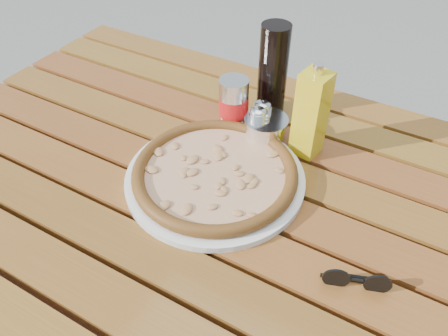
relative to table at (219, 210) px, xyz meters
The scene contains 10 objects.
table is the anchor object (origin of this frame).
plate 0.08m from the table, 151.82° to the left, with size 0.36×0.36×0.01m, color silver.
pizza 0.10m from the table, 151.82° to the left, with size 0.39×0.39×0.03m.
pepper_shaker 0.23m from the table, 91.29° to the left, with size 0.07×0.07×0.08m.
oregano_shaker 0.21m from the table, 90.68° to the left, with size 0.07×0.07×0.08m.
dark_bottle 0.34m from the table, 94.10° to the left, with size 0.07×0.07×0.22m, color black.
soda_can 0.24m from the table, 110.59° to the left, with size 0.08×0.08×0.12m.
olive_oil_cruet 0.28m from the table, 59.41° to the left, with size 0.06×0.06×0.21m.
parmesan_tin 0.20m from the table, 84.14° to the left, with size 0.11×0.11×0.07m.
sunglasses 0.33m from the table, 16.81° to the right, with size 0.11×0.06×0.04m.
Camera 1 is at (0.31, -0.53, 1.37)m, focal length 35.00 mm.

